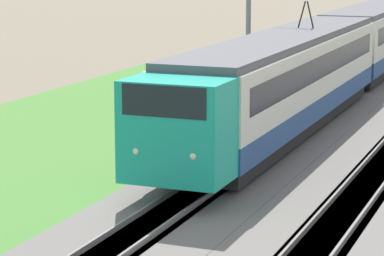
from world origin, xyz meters
name	(u,v)px	position (x,y,z in m)	size (l,w,h in m)	color
ballast_main	(378,71)	(50.00, 0.00, 0.15)	(240.00, 4.40, 0.30)	slate
track_main	(378,71)	(50.00, 0.00, 0.16)	(240.00, 1.57, 0.45)	#4C4238
grass_verge	(260,67)	(50.00, 7.18, 0.06)	(240.00, 13.98, 0.12)	#4C8438
catenary_mast_mid	(250,17)	(35.04, 3.02, 4.27)	(0.22, 2.56, 8.26)	slate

